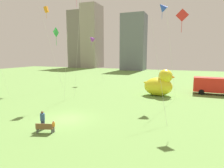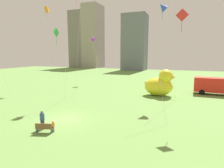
# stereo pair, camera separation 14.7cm
# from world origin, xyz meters

# --- Properties ---
(ground_plane) EXTENTS (140.00, 140.00, 0.00)m
(ground_plane) POSITION_xyz_m (0.00, 0.00, 0.00)
(ground_plane) COLOR #699447
(park_bench) EXTENTS (1.52, 0.87, 0.90)m
(park_bench) POSITION_xyz_m (0.31, -3.79, 0.47)
(park_bench) COLOR brown
(park_bench) RESTS_ON ground
(person_adult) EXTENTS (0.42, 0.42, 1.71)m
(person_adult) POSITION_xyz_m (-0.46, -3.10, 0.94)
(person_adult) COLOR #38476B
(person_adult) RESTS_ON ground
(person_child) EXTENTS (0.25, 0.25, 1.02)m
(person_child) POSITION_xyz_m (0.86, -3.25, 0.56)
(person_child) COLOR silver
(person_child) RESTS_ON ground
(giant_inflatable_duck) EXTENTS (5.26, 3.38, 4.36)m
(giant_inflatable_duck) POSITION_xyz_m (7.50, 15.41, 1.86)
(giant_inflatable_duck) COLOR yellow
(giant_inflatable_duck) RESTS_ON ground
(box_truck) EXTENTS (6.51, 2.53, 2.85)m
(box_truck) POSITION_xyz_m (15.86, 19.65, 1.45)
(box_truck) COLOR red
(box_truck) RESTS_ON ground
(city_skyline) EXTENTS (88.19, 17.81, 38.45)m
(city_skyline) POSITION_xyz_m (2.04, 71.43, 16.56)
(city_skyline) COLOR gray
(city_skyline) RESTS_ON ground
(kite_red) EXTENTS (3.91, 4.01, 11.31)m
(kite_red) POSITION_xyz_m (10.60, 4.92, 10.18)
(kite_red) COLOR silver
(kite_red) RESTS_ON ground
(kite_green) EXTENTS (1.88, 2.24, 10.26)m
(kite_green) POSITION_xyz_m (-4.77, 5.22, 9.24)
(kite_green) COLOR silver
(kite_green) RESTS_ON ground
(kite_orange) EXTENTS (3.10, 3.31, 15.96)m
(kite_orange) POSITION_xyz_m (-14.33, 15.10, 15.19)
(kite_orange) COLOR silver
(kite_orange) RESTS_ON ground
(kite_purple) EXTENTS (3.64, 3.80, 11.22)m
(kite_purple) POSITION_xyz_m (-9.64, 24.80, 10.42)
(kite_purple) COLOR silver
(kite_purple) RESTS_ON ground
(kite_blue) EXTENTS (3.30, 3.13, 14.24)m
(kite_blue) POSITION_xyz_m (7.80, 13.03, 13.43)
(kite_blue) COLOR silver
(kite_blue) RESTS_ON ground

